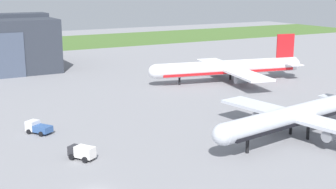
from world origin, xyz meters
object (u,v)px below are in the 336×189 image
airliner_far_right (228,68)px  ops_van (82,152)px  airliner_near_right (295,116)px  pushback_tractor (38,127)px

airliner_far_right → ops_van: bearing=-145.8°
airliner_near_right → airliner_far_right: 49.40m
airliner_near_right → ops_van: size_ratio=8.39×
airliner_near_right → airliner_far_right: bearing=67.2°
airliner_near_right → ops_van: (-35.89, 8.18, -2.84)m
airliner_far_right → ops_van: airliner_far_right is taller
airliner_far_right → airliner_near_right: bearing=-112.8°
airliner_near_right → airliner_far_right: size_ratio=0.84×
airliner_far_right → pushback_tractor: 61.54m
ops_van → airliner_far_right: bearing=34.2°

